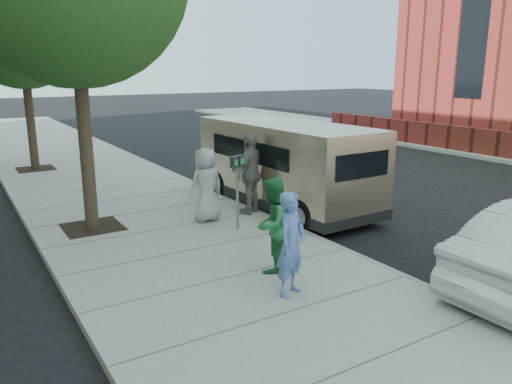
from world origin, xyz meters
TOP-DOWN VIEW (x-y plane):
  - ground at (0.00, 0.00)m, footprint 120.00×120.00m
  - sidewalk at (-1.00, 0.00)m, footprint 5.00×60.00m
  - curb_face at (1.44, 0.00)m, footprint 0.12×60.00m
  - tree_far at (-2.25, 10.00)m, footprint 3.92×3.80m
  - parking_meter at (0.31, 0.63)m, footprint 0.35×0.22m
  - van at (2.44, 2.03)m, footprint 2.14×5.94m
  - person_officer at (-0.57, -2.53)m, footprint 0.69×0.60m
  - person_green_shirt at (-0.31, -1.62)m, footprint 0.98×0.91m
  - person_gray_shirt at (0.03, 1.53)m, footprint 0.84×0.58m
  - person_striped_polo at (1.20, 1.54)m, footprint 1.20×0.90m

SIDE VIEW (x-z plane):
  - ground at x=0.00m, z-range 0.00..0.00m
  - sidewalk at x=-1.00m, z-range 0.00..0.15m
  - curb_face at x=1.44m, z-range -0.01..0.15m
  - person_officer at x=-0.57m, z-range 0.15..1.75m
  - person_green_shirt at x=-0.31m, z-range 0.15..1.76m
  - person_gray_shirt at x=0.03m, z-range 0.15..1.80m
  - person_striped_polo at x=1.20m, z-range 0.15..2.05m
  - van at x=2.44m, z-range 0.06..2.24m
  - parking_meter at x=0.31m, z-range 0.51..2.10m
  - tree_far at x=-2.25m, z-range 1.64..8.13m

